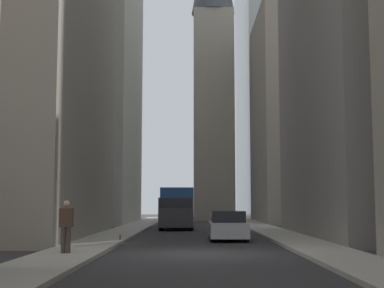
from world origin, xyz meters
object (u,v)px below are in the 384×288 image
Objects in this scene: pedestrian at (66,224)px; delivery_truck at (177,208)px; discarded_bottle at (120,237)px; sedan_silver at (228,226)px.

delivery_truck is at bearing -8.90° from pedestrian.
discarded_bottle is (-13.22, 2.21, -1.21)m from delivery_truck.
delivery_truck is 1.50× the size of sedan_silver.
pedestrian reaches higher than discarded_bottle.
pedestrian reaches higher than sedan_silver.
delivery_truck is 20.26m from pedestrian.
discarded_bottle is at bearing -7.69° from pedestrian.
discarded_bottle is (-1.76, 5.01, -0.42)m from sedan_silver.
sedan_silver is at bearing -70.66° from discarded_bottle.
sedan_silver is 5.33m from discarded_bottle.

